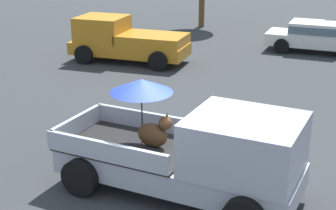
% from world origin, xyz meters
% --- Properties ---
extents(ground_plane, '(80.00, 80.00, 0.00)m').
position_xyz_m(ground_plane, '(0.00, 0.00, 0.00)').
color(ground_plane, '#2D3033').
extents(pickup_truck_main, '(5.33, 3.08, 2.30)m').
position_xyz_m(pickup_truck_main, '(0.43, -0.08, 0.98)').
color(pickup_truck_main, black).
rests_on(pickup_truck_main, ground).
extents(pickup_truck_far, '(4.94, 2.49, 1.80)m').
position_xyz_m(pickup_truck_far, '(-4.58, 10.05, 0.87)').
color(pickup_truck_far, black).
rests_on(pickup_truck_far, ground).
extents(parked_sedan_far, '(4.51, 2.45, 1.33)m').
position_xyz_m(parked_sedan_far, '(3.09, 13.65, 0.74)').
color(parked_sedan_far, black).
rests_on(parked_sedan_far, ground).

